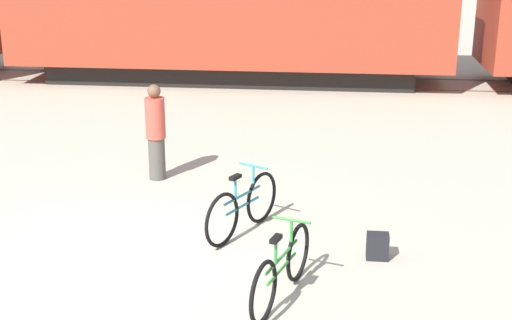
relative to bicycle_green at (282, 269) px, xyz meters
The scene contains 7 objects.
ground_plane 2.42m from the bicycle_green, 164.59° to the left, with size 80.00×80.00×0.00m, color #B2A893.
rail_near 11.51m from the bicycle_green, 101.54° to the left, with size 48.64×0.07×0.01m, color #4C4238.
rail_far 12.92m from the bicycle_green, 100.26° to the left, with size 48.64×0.07×0.01m, color #4C4238.
bicycle_green is the anchor object (origin of this frame).
bicycle_teal 1.90m from the bicycle_green, 110.70° to the left, with size 0.81×1.56×0.93m.
person_in_red 4.55m from the bicycle_green, 121.72° to the left, with size 0.33×0.33×1.61m.
backpack 1.65m from the bicycle_green, 46.00° to the left, with size 0.28×0.20×0.34m.
Camera 1 is at (2.80, -7.85, 4.05)m, focal length 50.00 mm.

